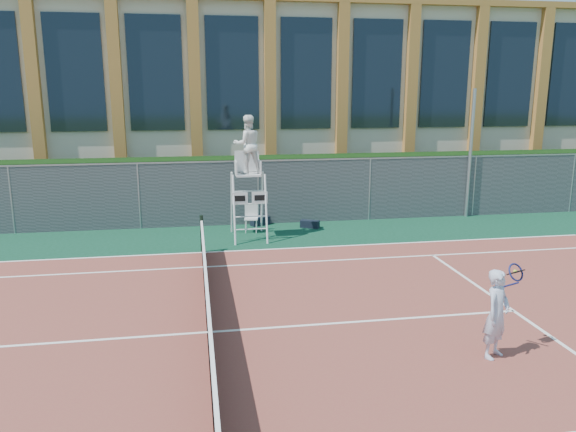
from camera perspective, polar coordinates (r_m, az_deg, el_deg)
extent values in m
plane|color=#233814|center=(11.16, -8.10, -11.76)|extent=(120.00, 120.00, 0.00)
cube|color=#0C341F|center=(12.08, -8.24, -9.78)|extent=(36.00, 20.00, 0.01)
cube|color=brown|center=(11.15, -8.10, -11.66)|extent=(23.77, 10.97, 0.02)
cylinder|color=black|center=(16.28, -8.73, -1.81)|extent=(0.10, 0.10, 1.10)
cube|color=black|center=(10.98, -8.17, -9.57)|extent=(0.03, 11.00, 0.86)
cube|color=white|center=(10.81, -8.25, -7.34)|extent=(0.06, 11.20, 0.07)
cube|color=black|center=(20.47, -9.01, 2.75)|extent=(40.00, 1.40, 2.20)
cube|color=beige|center=(28.17, -9.45, 11.37)|extent=(44.00, 10.00, 8.00)
cube|color=#AC7031|center=(28.38, -9.77, 19.67)|extent=(45.00, 10.60, 0.25)
cylinder|color=#9EA0A5|center=(21.41, 18.03, 6.01)|extent=(0.12, 0.12, 4.63)
cylinder|color=white|center=(17.04, -5.49, 0.55)|extent=(0.06, 0.58, 2.12)
cylinder|color=white|center=(17.14, -2.22, 0.66)|extent=(0.06, 0.58, 2.12)
cylinder|color=white|center=(18.10, -5.74, 1.26)|extent=(0.06, 0.58, 2.12)
cylinder|color=white|center=(18.19, -2.67, 1.37)|extent=(0.06, 0.58, 2.12)
cube|color=white|center=(17.43, -4.08, 4.21)|extent=(0.76, 0.65, 0.06)
cube|color=white|center=(17.68, -4.20, 5.57)|extent=(0.76, 0.05, 0.65)
cube|color=white|center=(17.09, -4.92, 1.80)|extent=(0.48, 0.03, 0.37)
cube|color=white|center=(17.15, -2.89, 1.87)|extent=(0.48, 0.03, 0.37)
imported|color=white|center=(17.37, -4.15, 7.26)|extent=(0.98, 0.82, 1.79)
cube|color=silver|center=(18.42, -3.77, -0.27)|extent=(0.49, 0.49, 0.04)
cube|color=silver|center=(18.55, -3.74, 0.60)|extent=(0.43, 0.11, 0.46)
cylinder|color=silver|center=(18.32, -4.32, -1.11)|extent=(0.03, 0.03, 0.43)
cylinder|color=silver|center=(18.30, -3.24, -1.11)|extent=(0.03, 0.03, 0.43)
cylinder|color=silver|center=(18.65, -4.26, -0.85)|extent=(0.03, 0.03, 0.43)
cylinder|color=silver|center=(18.63, -3.19, -0.85)|extent=(0.03, 0.03, 0.43)
cube|color=black|center=(19.41, -2.84, -0.51)|extent=(0.72, 0.54, 0.29)
cube|color=black|center=(19.05, 2.23, -0.82)|extent=(0.68, 0.54, 0.25)
imported|color=silver|center=(10.45, 20.44, -9.32)|extent=(0.69, 0.64, 1.58)
torus|color=navy|center=(10.62, 22.14, -5.31)|extent=(0.38, 0.30, 0.30)
sphere|color=#CCE533|center=(10.83, 22.08, -5.24)|extent=(0.07, 0.07, 0.07)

